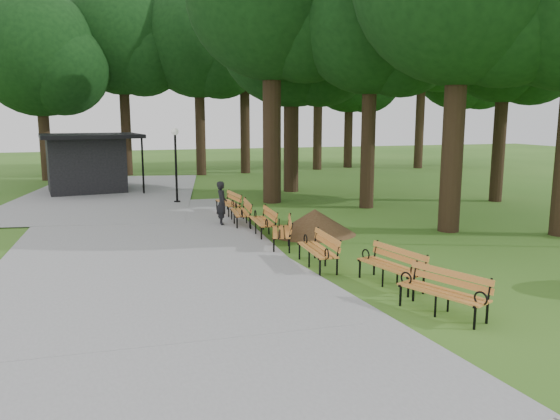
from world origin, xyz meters
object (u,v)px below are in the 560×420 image
object	(u,v)px
bench_2	(317,250)
bench_3	(281,232)
bench_5	(240,212)
person	(222,203)
lawn_tree_5	(506,37)
bench_4	(262,222)
lamp_post	(175,150)
bench_0	(442,293)
bench_6	(228,203)
dirt_mound	(315,222)
lawn_tree_1	(371,18)
kiosk	(86,163)
lawn_tree_4	(292,32)
bench_1	(390,267)

from	to	relation	value
bench_2	bench_3	size ratio (longest dim) A/B	1.00
bench_2	bench_5	size ratio (longest dim) A/B	1.00
bench_2	person	bearing A→B (deg)	-166.19
lawn_tree_5	bench_4	bearing A→B (deg)	-162.83
lamp_post	bench_4	world-z (taller)	lamp_post
bench_3	bench_5	distance (m)	3.59
bench_5	bench_0	bearing A→B (deg)	15.59
bench_5	bench_6	xyz separation A→B (m)	(0.00, 2.19, 0.00)
lamp_post	dirt_mound	size ratio (longest dim) A/B	1.43
person	bench_4	bearing A→B (deg)	-152.45
lawn_tree_1	kiosk	bearing A→B (deg)	143.49
lawn_tree_4	lawn_tree_5	world-z (taller)	lawn_tree_4
bench_2	lamp_post	bearing A→B (deg)	-167.34
bench_1	bench_3	world-z (taller)	same
bench_3	bench_6	bearing A→B (deg)	-159.52
bench_0	bench_3	bearing A→B (deg)	168.32
dirt_mound	bench_4	xyz separation A→B (m)	(-1.63, 0.51, 0.02)
person	lawn_tree_5	distance (m)	14.57
bench_4	lawn_tree_4	distance (m)	12.82
bench_3	bench_6	distance (m)	5.77
bench_3	lamp_post	bearing A→B (deg)	-151.23
bench_2	lawn_tree_4	xyz separation A→B (m)	(3.82, 13.67, 7.44)
lawn_tree_1	bench_3	bearing A→B (deg)	-134.71
bench_5	lawn_tree_5	size ratio (longest dim) A/B	0.19
lamp_post	lawn_tree_5	distance (m)	15.19
person	kiosk	world-z (taller)	kiosk
person	lamp_post	bearing A→B (deg)	10.98
lamp_post	bench_2	distance (m)	11.92
dirt_mound	bench_2	xyz separation A→B (m)	(-1.29, -3.58, 0.02)
kiosk	lawn_tree_5	size ratio (longest dim) A/B	0.47
person	lawn_tree_5	bearing A→B (deg)	-80.86
kiosk	dirt_mound	size ratio (longest dim) A/B	2.03
person	bench_2	size ratio (longest dim) A/B	0.83
lamp_post	kiosk	bearing A→B (deg)	128.84
bench_2	bench_3	bearing A→B (deg)	-172.84
person	dirt_mound	distance (m)	3.56
bench_1	bench_4	world-z (taller)	same
bench_4	lawn_tree_4	bearing A→B (deg)	158.77
bench_2	bench_4	size ratio (longest dim) A/B	1.00
bench_1	bench_6	bearing A→B (deg)	176.14
bench_2	bench_5	xyz separation A→B (m)	(-0.64, 5.95, 0.00)
kiosk	bench_3	world-z (taller)	kiosk
bench_1	bench_5	size ratio (longest dim) A/B	1.00
lamp_post	bench_1	distance (m)	14.01
bench_5	person	bearing A→B (deg)	-90.00
lawn_tree_4	lamp_post	bearing A→B (deg)	-160.63
lawn_tree_5	bench_0	bearing A→B (deg)	-132.14
lamp_post	dirt_mound	distance (m)	8.92
bench_4	bench_6	bearing A→B (deg)	-173.58
kiosk	bench_2	xyz separation A→B (m)	(6.20, -16.47, -1.03)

